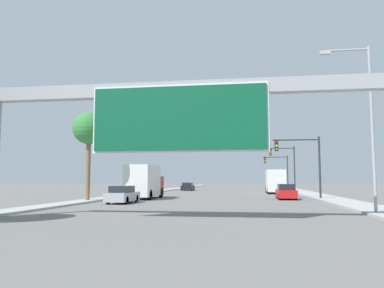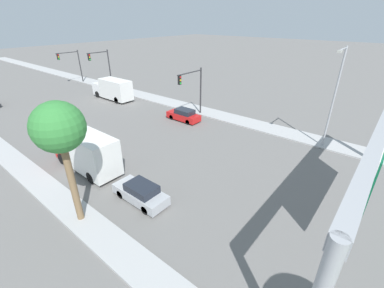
{
  "view_description": "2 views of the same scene",
  "coord_description": "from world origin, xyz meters",
  "views": [
    {
      "loc": [
        3.31,
        0.04,
        2.0
      ],
      "look_at": [
        0.0,
        22.19,
        4.09
      ],
      "focal_mm": 35.0,
      "sensor_mm": 36.0,
      "label": 1
    },
    {
      "loc": [
        -16.11,
        17.9,
        11.89
      ],
      "look_at": [
        -1.22,
        30.08,
        2.32
      ],
      "focal_mm": 24.0,
      "sensor_mm": 36.0,
      "label": 2
    }
  ],
  "objects": [
    {
      "name": "sidewalk_right",
      "position": [
        11.25,
        60.0,
        0.07
      ],
      "size": [
        3.0,
        120.0,
        0.15
      ],
      "color": "#AAAAAA",
      "rests_on": "ground"
    },
    {
      "name": "sign_gantry",
      "position": [
        0.0,
        17.88,
        5.33
      ],
      "size": [
        20.41,
        0.73,
        6.8
      ],
      "color": "#9EA0A5",
      "rests_on": "ground"
    },
    {
      "name": "car_mid_center",
      "position": [
        -7.0,
        30.06,
        0.68
      ],
      "size": [
        1.71,
        4.32,
        1.43
      ],
      "color": "#A5A8AD",
      "rests_on": "ground"
    },
    {
      "name": "car_far_left",
      "position": [
        7.0,
        38.15,
        0.71
      ],
      "size": [
        1.74,
        4.4,
        1.5
      ],
      "color": "red",
      "rests_on": "ground"
    },
    {
      "name": "truck_box_primary",
      "position": [
        -7.0,
        36.77,
        1.7
      ],
      "size": [
        2.36,
        7.13,
        3.35
      ],
      "color": "red",
      "rests_on": "ground"
    },
    {
      "name": "truck_box_secondary",
      "position": [
        7.0,
        52.92,
        1.63
      ],
      "size": [
        2.35,
        7.78,
        3.21
      ],
      "color": "white",
      "rests_on": "ground"
    },
    {
      "name": "traffic_light_near_intersection",
      "position": [
        8.81,
        38.0,
        4.17
      ],
      "size": [
        4.54,
        0.32,
        6.16
      ],
      "color": "#2D2D30",
      "rests_on": "ground"
    },
    {
      "name": "traffic_light_mid_block",
      "position": [
        9.12,
        58.0,
        4.59
      ],
      "size": [
        3.89,
        0.32,
        6.93
      ],
      "color": "#2D2D30",
      "rests_on": "ground"
    },
    {
      "name": "traffic_light_far_intersection",
      "position": [
        8.89,
        68.0,
        4.16
      ],
      "size": [
        4.32,
        0.32,
        6.17
      ],
      "color": "#2D2D30",
      "rests_on": "ground"
    },
    {
      "name": "palm_tree_background",
      "position": [
        -10.77,
        31.61,
        6.39
      ],
      "size": [
        2.89,
        2.89,
        7.98
      ],
      "color": "brown",
      "rests_on": "ground"
    },
    {
      "name": "street_lamp_right",
      "position": [
        10.02,
        22.41,
        5.67
      ],
      "size": [
        2.83,
        0.28,
        9.67
      ],
      "color": "#9EA0A5",
      "rests_on": "ground"
    }
  ]
}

